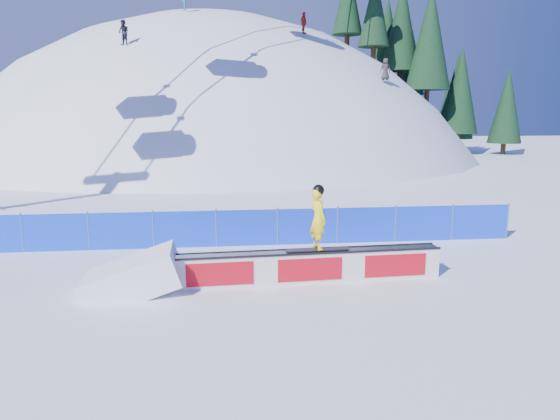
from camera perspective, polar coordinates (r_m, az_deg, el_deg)
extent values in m
plane|color=white|center=(12.22, -12.29, -9.75)|extent=(160.00, 160.00, 0.00)
sphere|color=white|center=(57.85, -7.29, -11.75)|extent=(64.00, 64.00, 64.00)
cylinder|color=#332114|center=(54.69, 8.45, 17.88)|extent=(0.50, 0.50, 1.40)
cylinder|color=#332114|center=(55.44, 9.86, 16.88)|extent=(0.50, 0.50, 1.40)
cone|color=black|center=(56.19, 10.04, 21.93)|extent=(3.85, 3.85, 8.76)
cylinder|color=#332114|center=(55.72, 11.26, 15.90)|extent=(0.50, 0.50, 1.40)
cone|color=black|center=(56.48, 11.48, 21.48)|extent=(4.33, 4.33, 9.83)
cylinder|color=#332114|center=(55.42, 13.11, 14.64)|extent=(0.50, 0.50, 1.40)
cone|color=black|center=(55.88, 13.31, 19.05)|extent=(3.26, 3.26, 7.42)
cylinder|color=#332114|center=(52.23, 15.26, 13.62)|extent=(0.50, 0.50, 1.40)
cone|color=black|center=(52.55, 15.47, 17.61)|extent=(2.70, 2.70, 6.13)
cylinder|color=#332114|center=(59.90, 13.72, 12.42)|extent=(0.50, 0.50, 1.40)
cone|color=black|center=(60.15, 13.90, 16.17)|extent=(2.94, 2.94, 6.69)
cylinder|color=#332114|center=(60.36, 14.83, 11.16)|extent=(0.50, 0.50, 1.40)
cone|color=black|center=(60.51, 15.01, 14.70)|extent=(2.77, 2.77, 6.28)
cylinder|color=#332114|center=(57.77, 17.77, 9.17)|extent=(0.50, 0.50, 1.40)
cone|color=black|center=(57.84, 18.03, 13.54)|extent=(3.36, 3.36, 7.63)
cylinder|color=#332114|center=(60.12, 19.98, 6.83)|extent=(0.50, 0.50, 1.40)
cone|color=black|center=(60.01, 20.23, 10.59)|extent=(2.95, 2.95, 6.69)
cylinder|color=#332114|center=(59.90, 21.32, 6.73)|extent=(0.50, 0.50, 1.40)
cone|color=black|center=(59.82, 21.70, 12.05)|extent=(4.38, 4.38, 9.95)
cube|color=#0F38E6|center=(16.35, -10.79, -2.20)|extent=(22.00, 0.03, 1.20)
cylinder|color=#44547A|center=(17.47, -27.39, -2.24)|extent=(0.05, 0.05, 1.30)
cylinder|color=#44547A|center=(16.85, -21.03, -2.18)|extent=(0.05, 0.05, 1.30)
cylinder|color=#44547A|center=(16.45, -14.27, -2.09)|extent=(0.05, 0.05, 1.30)
cylinder|color=#44547A|center=(16.29, -7.29, -1.96)|extent=(0.05, 0.05, 1.30)
cylinder|color=#44547A|center=(16.37, -0.27, -1.81)|extent=(0.05, 0.05, 1.30)
cylinder|color=#44547A|center=(16.69, 6.58, -1.63)|extent=(0.05, 0.05, 1.30)
cylinder|color=#44547A|center=(17.25, 13.07, -1.43)|extent=(0.05, 0.05, 1.30)
cylinder|color=#44547A|center=(18.00, 19.09, -1.24)|extent=(0.05, 0.05, 1.30)
cylinder|color=#44547A|center=(18.94, 24.57, -1.05)|extent=(0.05, 0.05, 1.30)
cube|color=silver|center=(12.92, 3.25, -6.52)|extent=(6.99, 0.77, 0.78)
cube|color=gray|center=(12.80, 3.27, -4.77)|extent=(6.92, 0.79, 0.03)
cube|color=black|center=(12.58, 3.49, -5.02)|extent=(6.97, 0.36, 0.05)
cube|color=black|center=(13.02, 3.05, -4.46)|extent=(6.97, 0.36, 0.05)
cube|color=red|center=(12.71, 3.47, -6.82)|extent=(6.62, 0.34, 0.59)
cube|color=red|center=(13.13, 3.04, -6.23)|extent=(6.62, 0.34, 0.59)
cube|color=black|center=(12.84, 4.31, -4.51)|extent=(1.63, 0.37, 0.03)
imported|color=yellow|center=(12.65, 4.37, -1.01)|extent=(0.55, 0.67, 1.57)
sphere|color=black|center=(12.52, 4.41, 2.27)|extent=(0.29, 0.29, 0.29)
imported|color=black|center=(38.02, -17.44, 18.83)|extent=(1.02, 0.99, 1.65)
imported|color=#A82818|center=(42.09, 2.72, 20.59)|extent=(0.89, 1.02, 1.65)
imported|color=#1C75AD|center=(45.94, -10.94, 22.54)|extent=(0.78, 1.15, 1.65)
imported|color=#272727|center=(40.61, 11.96, 15.47)|extent=(0.83, 0.57, 1.65)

